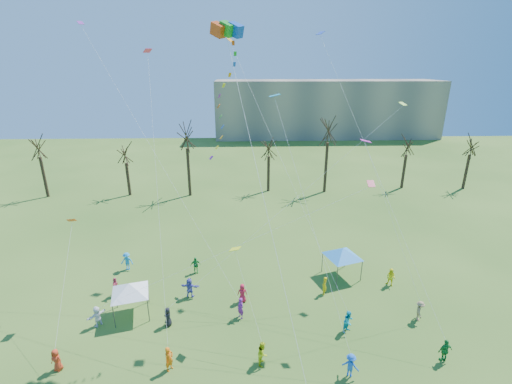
{
  "coord_description": "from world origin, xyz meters",
  "views": [
    {
      "loc": [
        -0.63,
        -17.28,
        19.01
      ],
      "look_at": [
        0.13,
        5.0,
        11.0
      ],
      "focal_mm": 25.0,
      "sensor_mm": 36.0,
      "label": 1
    }
  ],
  "objects_px": {
    "canopy_tent_white": "(130,288)",
    "canopy_tent_blue": "(343,252)",
    "big_box_kite": "(228,104)",
    "distant_building": "(326,109)"
  },
  "relations": [
    {
      "from": "distant_building",
      "to": "big_box_kite",
      "type": "distance_m",
      "value": 78.55
    },
    {
      "from": "canopy_tent_white",
      "to": "canopy_tent_blue",
      "type": "bearing_deg",
      "value": 15.0
    },
    {
      "from": "big_box_kite",
      "to": "canopy_tent_blue",
      "type": "relative_size",
      "value": 5.86
    },
    {
      "from": "big_box_kite",
      "to": "canopy_tent_white",
      "type": "distance_m",
      "value": 16.16
    },
    {
      "from": "big_box_kite",
      "to": "distant_building",
      "type": "bearing_deg",
      "value": 72.31
    },
    {
      "from": "distant_building",
      "to": "canopy_tent_white",
      "type": "height_order",
      "value": "distant_building"
    },
    {
      "from": "canopy_tent_white",
      "to": "canopy_tent_blue",
      "type": "distance_m",
      "value": 18.81
    },
    {
      "from": "distant_building",
      "to": "canopy_tent_blue",
      "type": "relative_size",
      "value": 15.77
    },
    {
      "from": "big_box_kite",
      "to": "canopy_tent_blue",
      "type": "xyz_separation_m",
      "value": [
        10.13,
        3.99,
        -13.9
      ]
    },
    {
      "from": "canopy_tent_white",
      "to": "canopy_tent_blue",
      "type": "height_order",
      "value": "canopy_tent_blue"
    }
  ]
}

